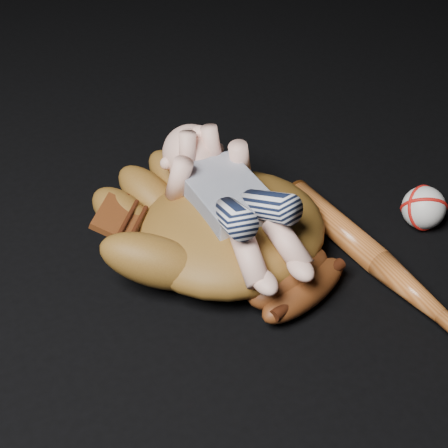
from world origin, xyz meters
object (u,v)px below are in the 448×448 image
Objects in this scene: newborn_baby at (235,198)px; baseball at (424,208)px; baseball_bat at (392,273)px; baseball_glove at (231,223)px.

newborn_baby reaches higher than baseball.
baseball_glove is at bearing 136.29° from baseball_bat.
baseball_glove is 0.27m from baseball_bat.
baseball_bat is at bearing -60.55° from baseball_glove.
baseball is (0.33, -0.08, -0.09)m from newborn_baby.
baseball_bat is at bearing -147.14° from baseball.
newborn_baby is at bearing -107.54° from baseball_glove.
baseball is (0.33, -0.09, -0.03)m from baseball_glove.
baseball is at bearing -31.70° from baseball_glove.
baseball_glove is 0.34m from baseball.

